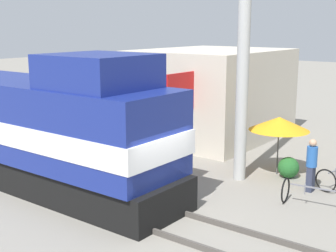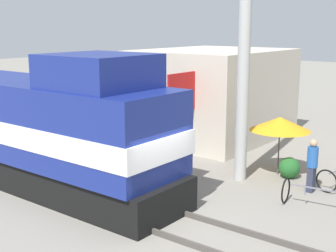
{
  "view_description": "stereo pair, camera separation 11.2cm",
  "coord_description": "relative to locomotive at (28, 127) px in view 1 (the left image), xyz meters",
  "views": [
    {
      "loc": [
        -9.36,
        -7.53,
        5.25
      ],
      "look_at": [
        1.2,
        0.56,
        2.39
      ],
      "focal_mm": 50.0,
      "sensor_mm": 36.0,
      "label": 1
    },
    {
      "loc": [
        -9.29,
        -7.62,
        5.25
      ],
      "look_at": [
        1.2,
        0.56,
        2.39
      ],
      "focal_mm": 50.0,
      "sensor_mm": 36.0,
      "label": 2
    }
  ],
  "objects": [
    {
      "name": "ground_plane",
      "position": [
        0.0,
        -5.61,
        -1.9
      ],
      "size": [
        120.0,
        120.0,
        0.0
      ],
      "primitive_type": "plane",
      "color": "gray"
    },
    {
      "name": "rail_near",
      "position": [
        -0.72,
        -5.61,
        -1.83
      ],
      "size": [
        0.08,
        41.15,
        0.15
      ],
      "primitive_type": "cube",
      "color": "#4C4742",
      "rests_on": "ground_plane"
    },
    {
      "name": "rail_far",
      "position": [
        0.72,
        -5.61,
        -1.83
      ],
      "size": [
        0.08,
        41.15,
        0.15
      ],
      "primitive_type": "cube",
      "color": "#4C4742",
      "rests_on": "ground_plane"
    },
    {
      "name": "locomotive",
      "position": [
        0.0,
        0.0,
        0.0
      ],
      "size": [
        2.86,
        12.84,
        4.47
      ],
      "color": "black",
      "rests_on": "ground_plane"
    },
    {
      "name": "utility_pole",
      "position": [
        4.55,
        -5.62,
        3.52
      ],
      "size": [
        1.8,
        0.42,
        10.74
      ],
      "color": "#B2B2AD",
      "rests_on": "ground_plane"
    },
    {
      "name": "vendor_umbrella",
      "position": [
        5.85,
        -6.44,
        -0.05
      ],
      "size": [
        2.14,
        2.14,
        2.1
      ],
      "color": "#4C4C4C",
      "rests_on": "ground_plane"
    },
    {
      "name": "billboard_sign",
      "position": [
        5.39,
        -2.63,
        0.65
      ],
      "size": [
        2.17,
        0.12,
        3.48
      ],
      "color": "#595959",
      "rests_on": "ground_plane"
    },
    {
      "name": "shrub_cluster",
      "position": [
        5.71,
        -6.93,
        -1.53
      ],
      "size": [
        0.74,
        0.74,
        0.74
      ],
      "primitive_type": "sphere",
      "color": "#236028",
      "rests_on": "ground_plane"
    },
    {
      "name": "person_bystander",
      "position": [
        4.82,
        -8.06,
        -0.96
      ],
      "size": [
        0.34,
        0.34,
        1.74
      ],
      "color": "#2D3347",
      "rests_on": "ground_plane"
    },
    {
      "name": "bicycle_spare",
      "position": [
        3.51,
        -8.7,
        -1.5
      ],
      "size": [
        0.98,
        1.9,
        0.78
      ],
      "rotation": [
        0.0,
        0.0,
        -3.02
      ],
      "color": "black",
      "rests_on": "ground_plane"
    },
    {
      "name": "building_block_distant",
      "position": [
        9.5,
        -1.31,
        0.17
      ],
      "size": [
        7.0,
        5.67,
        4.15
      ],
      "primitive_type": "cube",
      "color": "beige",
      "rests_on": "ground_plane"
    }
  ]
}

